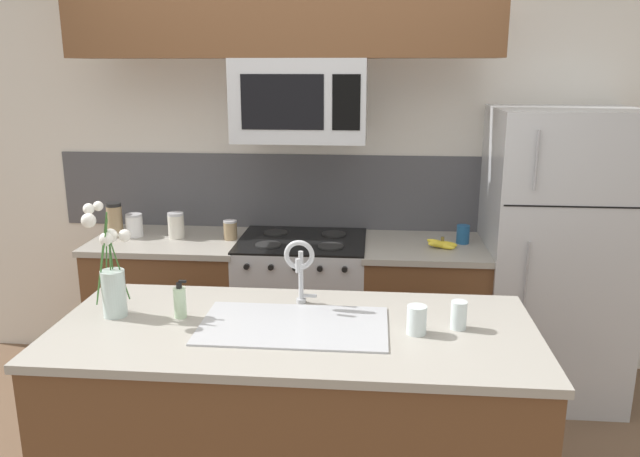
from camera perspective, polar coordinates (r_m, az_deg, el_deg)
The scene contains 21 objects.
rear_partition at distance 4.01m, azimuth 3.22°, elevation 5.55°, with size 5.20×0.10×2.60m, color silver.
splash_band at distance 4.00m, azimuth -1.14°, elevation 3.37°, with size 3.23×0.01×0.48m, color #4C4C51.
back_counter_left at distance 4.07m, azimuth -13.28°, elevation -7.05°, with size 0.91×0.65×0.91m.
back_counter_right at distance 3.88m, azimuth 9.28°, elevation -7.91°, with size 0.73×0.65×0.91m.
stove_range at distance 3.89m, azimuth -1.61°, elevation -7.57°, with size 0.76×0.64×0.93m.
microwave at distance 3.59m, azimuth -1.80°, elevation 11.64°, with size 0.74×0.40×0.46m.
upper_cabinet_band at distance 3.58m, azimuth -3.46°, elevation 20.08°, with size 2.35×0.34×0.60m, color brown.
refrigerator at distance 3.90m, azimuth 20.56°, elevation -2.37°, with size 0.80×0.74×1.71m.
storage_jar_tall at distance 4.04m, azimuth -18.26°, elevation 0.77°, with size 0.09×0.09×0.21m.
storage_jar_medium at distance 4.01m, azimuth -16.61°, elevation 0.29°, with size 0.10×0.10×0.14m.
storage_jar_short at distance 3.91m, azimuth -13.02°, elevation 0.29°, with size 0.10×0.10×0.16m.
storage_jar_squat at distance 3.82m, azimuth -8.20°, elevation -0.12°, with size 0.08×0.08×0.12m.
banana_bunch at distance 3.68m, azimuth 11.12°, elevation -1.43°, with size 0.19×0.13×0.08m.
coffee_tin at distance 3.79m, azimuth 12.94°, elevation -0.52°, with size 0.08×0.08×0.11m, color #1E5184.
island_counter at distance 2.77m, azimuth -2.26°, elevation -17.55°, with size 1.96×0.86×0.91m.
kitchen_sink at distance 2.59m, azimuth -2.41°, elevation -10.31°, with size 0.76×0.44×0.16m.
sink_faucet at distance 2.69m, azimuth -1.86°, elevation -3.21°, with size 0.14×0.14×0.31m.
dish_soap_bottle at distance 2.68m, azimuth -12.68°, elevation -6.57°, with size 0.06×0.05×0.16m.
drinking_glass at distance 2.50m, azimuth 8.83°, elevation -8.25°, with size 0.08×0.08×0.12m.
spare_glass at distance 2.58m, azimuth 12.56°, elevation -7.73°, with size 0.07×0.07×0.12m.
flower_vase at distance 2.75m, azimuth -18.53°, elevation -4.31°, with size 0.19×0.17×0.48m.
Camera 1 is at (0.43, -2.68, 1.94)m, focal length 35.00 mm.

